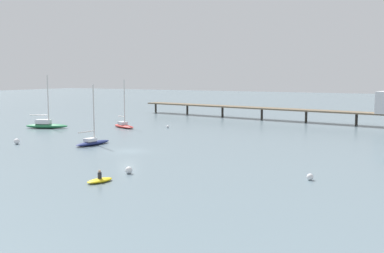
{
  "coord_description": "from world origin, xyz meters",
  "views": [
    {
      "loc": [
        35.34,
        -47.19,
        9.7
      ],
      "look_at": [
        0.0,
        16.75,
        1.5
      ],
      "focal_mm": 43.75,
      "sensor_mm": 36.0,
      "label": 1
    }
  ],
  "objects_px": {
    "mooring_buoy_inner": "(129,170)",
    "mooring_buoy_near": "(168,127)",
    "mooring_buoy_mid": "(17,141)",
    "pier": "(328,106)",
    "mooring_buoy_outer": "(310,177)",
    "sailboat_red": "(124,125)",
    "dinghy_yellow": "(100,180)",
    "sailboat_navy": "(92,141)",
    "sailboat_green": "(46,125)"
  },
  "relations": [
    {
      "from": "sailboat_red",
      "to": "mooring_buoy_outer",
      "type": "distance_m",
      "value": 48.37
    },
    {
      "from": "sailboat_red",
      "to": "mooring_buoy_outer",
      "type": "bearing_deg",
      "value": -32.27
    },
    {
      "from": "dinghy_yellow",
      "to": "mooring_buoy_mid",
      "type": "bearing_deg",
      "value": 153.87
    },
    {
      "from": "mooring_buoy_inner",
      "to": "mooring_buoy_near",
      "type": "bearing_deg",
      "value": 116.31
    },
    {
      "from": "sailboat_red",
      "to": "mooring_buoy_mid",
      "type": "xyz_separation_m",
      "value": [
        -0.67,
        -23.5,
        -0.16
      ]
    },
    {
      "from": "mooring_buoy_inner",
      "to": "mooring_buoy_near",
      "type": "xyz_separation_m",
      "value": [
        -17.3,
        34.99,
        -0.1
      ]
    },
    {
      "from": "sailboat_navy",
      "to": "dinghy_yellow",
      "type": "xyz_separation_m",
      "value": [
        15.47,
        -16.89,
        -0.33
      ]
    },
    {
      "from": "mooring_buoy_inner",
      "to": "sailboat_navy",
      "type": "bearing_deg",
      "value": 140.9
    },
    {
      "from": "sailboat_red",
      "to": "mooring_buoy_outer",
      "type": "height_order",
      "value": "sailboat_red"
    },
    {
      "from": "mooring_buoy_near",
      "to": "sailboat_green",
      "type": "bearing_deg",
      "value": -150.45
    },
    {
      "from": "sailboat_green",
      "to": "mooring_buoy_mid",
      "type": "xyz_separation_m",
      "value": [
        11.05,
        -16.04,
        -0.27
      ]
    },
    {
      "from": "sailboat_green",
      "to": "mooring_buoy_outer",
      "type": "bearing_deg",
      "value": -19.24
    },
    {
      "from": "sailboat_red",
      "to": "sailboat_green",
      "type": "bearing_deg",
      "value": -147.49
    },
    {
      "from": "sailboat_navy",
      "to": "mooring_buoy_near",
      "type": "xyz_separation_m",
      "value": [
        -1.7,
        22.31,
        -0.29
      ]
    },
    {
      "from": "mooring_buoy_mid",
      "to": "mooring_buoy_outer",
      "type": "xyz_separation_m",
      "value": [
        41.56,
        -2.33,
        -0.09
      ]
    },
    {
      "from": "pier",
      "to": "dinghy_yellow",
      "type": "xyz_separation_m",
      "value": [
        -6.41,
        -60.96,
        -3.36
      ]
    },
    {
      "from": "pier",
      "to": "sailboat_navy",
      "type": "height_order",
      "value": "sailboat_navy"
    },
    {
      "from": "mooring_buoy_inner",
      "to": "mooring_buoy_near",
      "type": "relative_size",
      "value": 1.41
    },
    {
      "from": "pier",
      "to": "mooring_buoy_mid",
      "type": "bearing_deg",
      "value": -123.03
    },
    {
      "from": "sailboat_navy",
      "to": "mooring_buoy_near",
      "type": "bearing_deg",
      "value": 94.37
    },
    {
      "from": "pier",
      "to": "mooring_buoy_mid",
      "type": "xyz_separation_m",
      "value": [
        -31.6,
        -48.61,
        -3.18
      ]
    },
    {
      "from": "pier",
      "to": "mooring_buoy_near",
      "type": "height_order",
      "value": "pier"
    },
    {
      "from": "pier",
      "to": "mooring_buoy_outer",
      "type": "bearing_deg",
      "value": -78.94
    },
    {
      "from": "sailboat_navy",
      "to": "mooring_buoy_inner",
      "type": "distance_m",
      "value": 20.09
    },
    {
      "from": "sailboat_green",
      "to": "mooring_buoy_outer",
      "type": "xyz_separation_m",
      "value": [
        52.61,
        -18.36,
        -0.36
      ]
    },
    {
      "from": "sailboat_navy",
      "to": "mooring_buoy_outer",
      "type": "height_order",
      "value": "sailboat_navy"
    },
    {
      "from": "mooring_buoy_near",
      "to": "mooring_buoy_outer",
      "type": "bearing_deg",
      "value": -41.01
    },
    {
      "from": "sailboat_navy",
      "to": "mooring_buoy_mid",
      "type": "height_order",
      "value": "sailboat_navy"
    },
    {
      "from": "mooring_buoy_inner",
      "to": "mooring_buoy_near",
      "type": "distance_m",
      "value": 39.03
    },
    {
      "from": "sailboat_navy",
      "to": "dinghy_yellow",
      "type": "distance_m",
      "value": 22.91
    },
    {
      "from": "mooring_buoy_outer",
      "to": "pier",
      "type": "bearing_deg",
      "value": 101.06
    },
    {
      "from": "dinghy_yellow",
      "to": "mooring_buoy_outer",
      "type": "bearing_deg",
      "value": 31.5
    },
    {
      "from": "sailboat_navy",
      "to": "sailboat_red",
      "type": "bearing_deg",
      "value": 115.51
    },
    {
      "from": "pier",
      "to": "mooring_buoy_outer",
      "type": "distance_m",
      "value": 52.0
    },
    {
      "from": "mooring_buoy_inner",
      "to": "mooring_buoy_mid",
      "type": "distance_m",
      "value": 26.59
    },
    {
      "from": "sailboat_red",
      "to": "mooring_buoy_near",
      "type": "xyz_separation_m",
      "value": [
        7.35,
        3.34,
        -0.3
      ]
    },
    {
      "from": "mooring_buoy_near",
      "to": "pier",
      "type": "bearing_deg",
      "value": 42.69
    },
    {
      "from": "mooring_buoy_near",
      "to": "mooring_buoy_inner",
      "type": "bearing_deg",
      "value": -63.69
    },
    {
      "from": "sailboat_navy",
      "to": "mooring_buoy_outer",
      "type": "distance_m",
      "value": 32.58
    },
    {
      "from": "mooring_buoy_mid",
      "to": "mooring_buoy_near",
      "type": "distance_m",
      "value": 28.01
    },
    {
      "from": "dinghy_yellow",
      "to": "mooring_buoy_mid",
      "type": "relative_size",
      "value": 3.57
    },
    {
      "from": "sailboat_green",
      "to": "mooring_buoy_mid",
      "type": "bearing_deg",
      "value": -55.44
    },
    {
      "from": "sailboat_green",
      "to": "sailboat_red",
      "type": "relative_size",
      "value": 1.1
    },
    {
      "from": "mooring_buoy_outer",
      "to": "sailboat_navy",
      "type": "bearing_deg",
      "value": 167.85
    },
    {
      "from": "pier",
      "to": "mooring_buoy_outer",
      "type": "xyz_separation_m",
      "value": [
        9.96,
        -50.93,
        -3.26
      ]
    },
    {
      "from": "sailboat_red",
      "to": "mooring_buoy_near",
      "type": "distance_m",
      "value": 8.08
    },
    {
      "from": "pier",
      "to": "sailboat_red",
      "type": "relative_size",
      "value": 7.16
    },
    {
      "from": "dinghy_yellow",
      "to": "pier",
      "type": "bearing_deg",
      "value": 84.0
    },
    {
      "from": "pier",
      "to": "sailboat_navy",
      "type": "xyz_separation_m",
      "value": [
        -21.88,
        -44.08,
        -3.03
      ]
    },
    {
      "from": "dinghy_yellow",
      "to": "mooring_buoy_inner",
      "type": "height_order",
      "value": "dinghy_yellow"
    }
  ]
}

